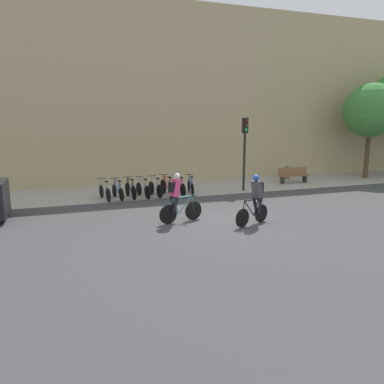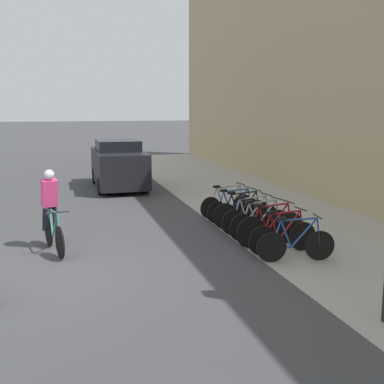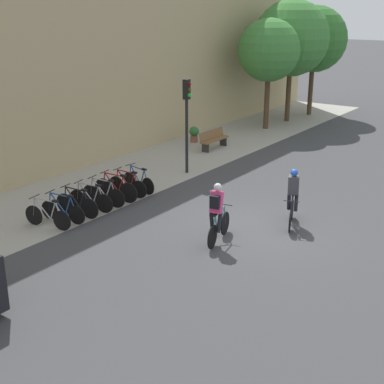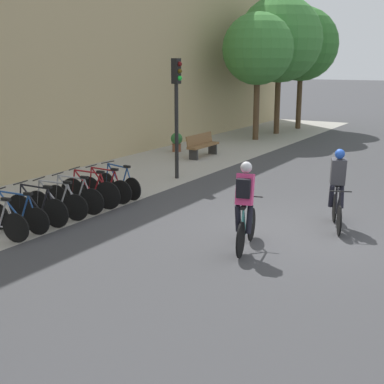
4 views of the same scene
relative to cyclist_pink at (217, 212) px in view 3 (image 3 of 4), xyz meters
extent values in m
plane|color=#3D3D3F|center=(1.69, -0.37, -0.95)|extent=(200.00, 200.00, 0.00)
cube|color=#A39E93|center=(1.69, 6.38, -0.94)|extent=(44.00, 4.50, 0.01)
cube|color=tan|center=(1.69, 8.93, 4.12)|extent=(44.00, 0.60, 10.13)
cylinder|color=black|center=(0.68, 0.16, -0.60)|extent=(0.68, 0.19, 0.69)
cylinder|color=black|center=(-0.35, -0.08, -0.60)|extent=(0.68, 0.19, 0.69)
cylinder|color=teal|center=(0.33, 0.08, -0.32)|extent=(0.57, 0.17, 0.62)
cylinder|color=teal|center=(-0.05, -0.01, -0.33)|extent=(0.27, 0.10, 0.58)
cylinder|color=teal|center=(0.22, 0.05, -0.04)|extent=(0.77, 0.22, 0.07)
cylinder|color=teal|center=(-0.14, -0.03, -0.61)|extent=(0.42, 0.13, 0.05)
cylinder|color=teal|center=(-0.25, -0.06, -0.33)|extent=(0.22, 0.08, 0.56)
cylinder|color=teal|center=(0.64, 0.15, -0.31)|extent=(0.12, 0.06, 0.59)
cylinder|color=black|center=(0.60, 0.14, 0.02)|extent=(0.13, 0.45, 0.03)
cube|color=black|center=(-0.16, -0.04, -0.01)|extent=(0.21, 0.12, 0.06)
cube|color=#DB3875|center=(-0.07, -0.02, 0.32)|extent=(0.38, 0.38, 0.63)
sphere|color=silver|center=(0.01, 0.00, 0.73)|extent=(0.26, 0.26, 0.22)
cylinder|color=black|center=(-0.09, -0.13, -0.26)|extent=(0.29, 0.17, 0.56)
cylinder|color=black|center=(-0.14, 0.08, -0.26)|extent=(0.26, 0.16, 0.56)
cube|color=black|center=(-0.20, -0.05, 0.37)|extent=(0.20, 0.28, 0.36)
cylinder|color=black|center=(1.93, -1.32, -0.62)|extent=(0.62, 0.27, 0.65)
cylinder|color=black|center=(2.87, -0.95, -0.62)|extent=(0.62, 0.27, 0.65)
cylinder|color=black|center=(2.25, -1.19, -0.34)|extent=(0.53, 0.24, 0.62)
cylinder|color=black|center=(2.60, -1.05, -0.35)|extent=(0.26, 0.13, 0.58)
cylinder|color=black|center=(2.35, -1.15, -0.05)|extent=(0.71, 0.31, 0.07)
cylinder|color=black|center=(2.68, -1.02, -0.63)|extent=(0.39, 0.18, 0.05)
cylinder|color=black|center=(2.78, -0.98, -0.34)|extent=(0.21, 0.11, 0.56)
cylinder|color=black|center=(1.97, -1.30, -0.33)|extent=(0.12, 0.08, 0.58)
cylinder|color=black|center=(2.01, -1.29, 0.00)|extent=(0.20, 0.44, 0.03)
cube|color=black|center=(2.70, -1.01, -0.03)|extent=(0.22, 0.15, 0.06)
cube|color=#3D3D42|center=(2.61, -1.05, 0.30)|extent=(0.42, 0.42, 0.63)
sphere|color=#1E47AD|center=(2.53, -1.08, 0.71)|extent=(0.29, 0.29, 0.22)
cylinder|color=black|center=(2.61, -0.93, -0.27)|extent=(0.30, 0.20, 0.56)
cylinder|color=black|center=(2.69, -1.13, -0.27)|extent=(0.26, 0.19, 0.56)
cube|color=black|center=(2.74, -1.00, 0.35)|extent=(0.23, 0.29, 0.36)
cylinder|color=black|center=(-2.11, 5.29, -0.63)|extent=(0.15, 0.62, 0.63)
cylinder|color=black|center=(-1.91, 4.25, -0.63)|extent=(0.15, 0.62, 0.63)
cylinder|color=#99999E|center=(-2.05, 4.94, -0.35)|extent=(0.15, 0.57, 0.62)
cylinder|color=#99999E|center=(-1.97, 4.55, -0.36)|extent=(0.09, 0.27, 0.58)
cylinder|color=#99999E|center=(-2.02, 4.82, -0.07)|extent=(0.19, 0.77, 0.07)
cylinder|color=#99999E|center=(-1.95, 4.46, -0.64)|extent=(0.11, 0.42, 0.05)
cylinder|color=#99999E|center=(-1.93, 4.35, -0.36)|extent=(0.07, 0.22, 0.56)
cylinder|color=#99999E|center=(-2.11, 5.25, -0.34)|extent=(0.06, 0.12, 0.59)
cylinder|color=black|center=(-2.10, 5.20, -0.01)|extent=(0.46, 0.11, 0.03)
cube|color=black|center=(-1.95, 4.44, -0.04)|extent=(0.12, 0.21, 0.06)
cylinder|color=black|center=(-1.51, 5.29, -0.64)|extent=(0.14, 0.60, 0.61)
cylinder|color=black|center=(-1.33, 4.25, -0.64)|extent=(0.14, 0.60, 0.61)
cylinder|color=#1E478C|center=(-1.45, 4.94, -0.36)|extent=(0.14, 0.57, 0.62)
cylinder|color=#1E478C|center=(-1.38, 4.55, -0.37)|extent=(0.09, 0.27, 0.58)
cylinder|color=#1E478C|center=(-1.43, 4.82, -0.08)|extent=(0.17, 0.77, 0.07)
cylinder|color=#1E478C|center=(-1.36, 4.46, -0.65)|extent=(0.10, 0.42, 0.05)
cylinder|color=#1E478C|center=(-1.34, 4.35, -0.37)|extent=(0.07, 0.22, 0.56)
cylinder|color=#1E478C|center=(-1.50, 5.25, -0.35)|extent=(0.06, 0.12, 0.59)
cylinder|color=black|center=(-1.50, 5.20, -0.02)|extent=(0.46, 0.11, 0.03)
cube|color=black|center=(-1.36, 4.44, -0.05)|extent=(0.11, 0.21, 0.06)
cylinder|color=black|center=(-0.89, 5.27, -0.61)|extent=(0.12, 0.67, 0.67)
cylinder|color=black|center=(-0.76, 4.27, -0.61)|extent=(0.12, 0.67, 0.67)
cylinder|color=black|center=(-0.85, 4.93, -0.33)|extent=(0.11, 0.56, 0.62)
cylinder|color=black|center=(-0.80, 4.56, -0.34)|extent=(0.07, 0.26, 0.58)
cylinder|color=black|center=(-0.83, 4.82, -0.04)|extent=(0.14, 0.75, 0.07)
cylinder|color=black|center=(-0.79, 4.47, -0.62)|extent=(0.08, 0.41, 0.05)
cylinder|color=black|center=(-0.77, 4.36, -0.33)|extent=(0.06, 0.21, 0.56)
cylinder|color=black|center=(-0.89, 5.23, -0.32)|extent=(0.05, 0.12, 0.58)
cylinder|color=black|center=(-0.88, 5.19, 0.01)|extent=(0.46, 0.09, 0.03)
cube|color=black|center=(-0.78, 4.45, -0.02)|extent=(0.11, 0.21, 0.06)
cylinder|color=black|center=(-0.33, 5.28, -0.62)|extent=(0.16, 0.64, 0.64)
cylinder|color=black|center=(-0.13, 4.26, -0.62)|extent=(0.16, 0.64, 0.64)
cylinder|color=#99999E|center=(-0.26, 4.93, -0.34)|extent=(0.15, 0.57, 0.62)
cylinder|color=#99999E|center=(-0.19, 4.55, -0.36)|extent=(0.09, 0.27, 0.58)
cylinder|color=#99999E|center=(-0.24, 4.82, -0.06)|extent=(0.19, 0.77, 0.07)
cylinder|color=#99999E|center=(-0.17, 4.46, -0.63)|extent=(0.11, 0.42, 0.05)
cylinder|color=#99999E|center=(-0.15, 4.35, -0.35)|extent=(0.07, 0.22, 0.56)
cylinder|color=#99999E|center=(-0.32, 5.24, -0.33)|extent=(0.06, 0.12, 0.59)
cylinder|color=black|center=(-0.31, 5.20, 0.00)|extent=(0.46, 0.12, 0.03)
cube|color=black|center=(-0.16, 4.44, -0.03)|extent=(0.12, 0.21, 0.06)
cylinder|color=black|center=(0.28, 5.28, -0.62)|extent=(0.14, 0.66, 0.66)
cylinder|color=black|center=(0.45, 4.26, -0.62)|extent=(0.14, 0.66, 0.66)
cylinder|color=#99999E|center=(0.34, 4.93, -0.33)|extent=(0.13, 0.56, 0.62)
cylinder|color=#99999E|center=(0.40, 4.56, -0.35)|extent=(0.08, 0.27, 0.58)
cylinder|color=#99999E|center=(0.36, 4.82, -0.05)|extent=(0.16, 0.76, 0.07)
cylinder|color=#99999E|center=(0.41, 4.47, -0.62)|extent=(0.10, 0.41, 0.05)
cylinder|color=#99999E|center=(0.43, 4.36, -0.34)|extent=(0.07, 0.22, 0.56)
cylinder|color=#99999E|center=(0.29, 5.24, -0.33)|extent=(0.05, 0.12, 0.59)
cylinder|color=black|center=(0.30, 5.19, 0.00)|extent=(0.46, 0.10, 0.03)
cube|color=black|center=(0.42, 4.45, -0.03)|extent=(0.11, 0.21, 0.06)
cylinder|color=black|center=(0.89, 5.29, -0.59)|extent=(0.13, 0.72, 0.72)
cylinder|color=black|center=(1.03, 4.25, -0.59)|extent=(0.13, 0.72, 0.72)
cylinder|color=maroon|center=(0.94, 4.94, -0.31)|extent=(0.11, 0.58, 0.62)
cylinder|color=maroon|center=(0.99, 4.55, -0.32)|extent=(0.07, 0.27, 0.58)
cylinder|color=maroon|center=(0.95, 4.82, -0.02)|extent=(0.14, 0.78, 0.07)
cylinder|color=maroon|center=(1.00, 4.46, -0.60)|extent=(0.09, 0.42, 0.05)
cylinder|color=maroon|center=(1.02, 4.34, -0.31)|extent=(0.06, 0.22, 0.56)
cylinder|color=maroon|center=(0.90, 5.25, -0.30)|extent=(0.05, 0.12, 0.59)
cylinder|color=black|center=(0.90, 5.21, 0.03)|extent=(0.46, 0.09, 0.03)
cube|color=black|center=(1.00, 4.44, 0.00)|extent=(0.11, 0.21, 0.06)
cylinder|color=black|center=(1.51, 5.27, -0.62)|extent=(0.09, 0.64, 0.64)
cylinder|color=black|center=(1.60, 4.28, -0.62)|extent=(0.09, 0.64, 0.64)
cylinder|color=maroon|center=(1.54, 4.93, -0.34)|extent=(0.09, 0.55, 0.62)
cylinder|color=maroon|center=(1.57, 4.56, -0.36)|extent=(0.06, 0.26, 0.58)
cylinder|color=maroon|center=(1.55, 4.82, -0.06)|extent=(0.10, 0.74, 0.07)
cylinder|color=maroon|center=(1.58, 4.47, -0.63)|extent=(0.07, 0.40, 0.05)
cylinder|color=maroon|center=(1.59, 4.36, -0.35)|extent=(0.05, 0.21, 0.56)
cylinder|color=maroon|center=(1.52, 5.23, -0.33)|extent=(0.05, 0.12, 0.58)
cylinder|color=black|center=(1.52, 5.19, 0.00)|extent=(0.46, 0.07, 0.03)
cube|color=black|center=(1.58, 4.45, -0.03)|extent=(0.10, 0.21, 0.06)
cylinder|color=black|center=(2.22, 5.27, -0.63)|extent=(0.13, 0.62, 0.62)
cylinder|color=black|center=(2.07, 4.27, -0.63)|extent=(0.13, 0.62, 0.62)
cylinder|color=#1E478C|center=(2.17, 4.93, -0.35)|extent=(0.12, 0.56, 0.62)
cylinder|color=#1E478C|center=(2.12, 4.56, -0.37)|extent=(0.08, 0.26, 0.58)
cylinder|color=#1E478C|center=(2.16, 4.82, -0.07)|extent=(0.15, 0.75, 0.07)
cylinder|color=#1E478C|center=(2.10, 4.47, -0.64)|extent=(0.09, 0.41, 0.05)
cylinder|color=#1E478C|center=(2.09, 4.36, -0.36)|extent=(0.06, 0.22, 0.56)
cylinder|color=#1E478C|center=(2.22, 5.23, -0.34)|extent=(0.05, 0.12, 0.58)
cylinder|color=black|center=(2.21, 5.19, -0.01)|extent=(0.46, 0.10, 0.03)
cube|color=black|center=(2.10, 4.45, -0.04)|extent=(0.11, 0.21, 0.06)
cylinder|color=black|center=(5.04, 4.73, 0.92)|extent=(0.12, 0.12, 3.72)
cube|color=black|center=(5.04, 4.73, 2.40)|extent=(0.26, 0.20, 0.76)
sphere|color=#590C0C|center=(5.04, 4.60, 2.61)|extent=(0.15, 0.15, 0.15)
sphere|color=#4C380A|center=(5.04, 4.60, 2.40)|extent=(0.15, 0.15, 0.15)
sphere|color=green|center=(5.04, 4.60, 2.19)|extent=(0.15, 0.15, 0.15)
cube|color=brown|center=(8.88, 5.92, -0.50)|extent=(1.90, 0.40, 0.08)
cube|color=brown|center=(8.88, 6.10, -0.26)|extent=(1.90, 0.12, 0.40)
cube|color=#2D2D2D|center=(8.12, 5.92, -0.72)|extent=(0.08, 0.36, 0.45)
cube|color=#2D2D2D|center=(9.63, 5.92, -0.72)|extent=(0.08, 0.36, 0.45)
cylinder|color=#4C3823|center=(14.28, 6.11, 0.62)|extent=(0.28, 0.28, 3.13)
sphere|color=#3D7F38|center=(14.28, 6.11, 3.25)|extent=(3.29, 3.29, 3.29)
cylinder|color=#4C3823|center=(16.84, 6.08, 0.71)|extent=(0.28, 0.28, 3.32)
sphere|color=#3D7F38|center=(16.84, 6.08, 3.75)|extent=(4.23, 4.23, 4.23)
cylinder|color=#4C3823|center=(19.48, 5.85, 0.69)|extent=(0.28, 0.28, 3.26)
sphere|color=#33702D|center=(19.48, 5.85, 3.59)|extent=(3.90, 3.90, 3.90)
cylinder|color=brown|center=(9.43, 7.50, -0.79)|extent=(0.36, 0.36, 0.32)
sphere|color=#2D6B33|center=(9.43, 7.50, -0.41)|extent=(0.48, 0.48, 0.48)
camera|label=1|loc=(-3.74, -12.42, 2.68)|focal=35.00mm
camera|label=2|loc=(10.65, 0.22, 2.16)|focal=45.00mm
camera|label=3|loc=(-11.63, -7.48, 5.37)|focal=50.00mm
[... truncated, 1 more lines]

